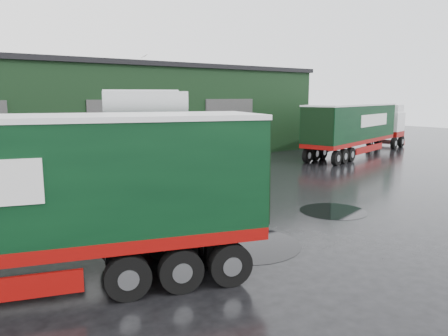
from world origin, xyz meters
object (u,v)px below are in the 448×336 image
Objects in this scene: hero_tractor at (151,166)px; lorry_right at (352,130)px; wash_bucket at (222,212)px; tree_back_b at (129,101)px; warehouse at (84,111)px.

lorry_right is at bearing 43.51° from hero_tractor.
wash_bucket is 29.72m from tree_back_b.
warehouse is at bearing 85.10° from wash_bucket.
warehouse is 12.82m from tree_back_b.
wash_bucket is 0.04× the size of tree_back_b.
lorry_right reaches higher than wash_bucket.
warehouse is 19.35m from hero_tractor.
tree_back_b is at bearing 51.34° from warehouse.
warehouse reaches higher than lorry_right.
tree_back_b is (8.00, 10.00, 0.59)m from warehouse.
lorry_right is at bearing -36.25° from warehouse.
warehouse is 18.23m from wash_bucket.
warehouse is at bearing 97.93° from hero_tractor.
warehouse is at bearing -140.44° from lorry_right.
lorry_right is (15.00, -11.00, -1.31)m from warehouse.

